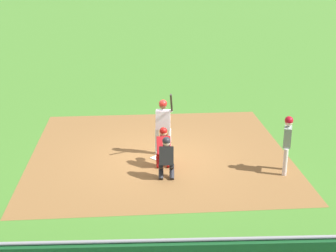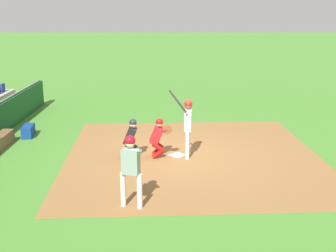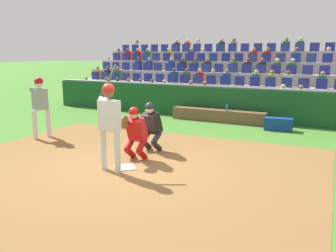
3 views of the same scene
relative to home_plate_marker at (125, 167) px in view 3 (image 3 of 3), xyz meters
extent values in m
plane|color=#447D2B|center=(0.00, 0.00, -0.02)|extent=(160.00, 160.00, 0.00)
cube|color=brown|center=(0.00, 0.50, -0.01)|extent=(8.78, 8.50, 0.01)
cube|color=white|center=(0.00, 0.00, 0.00)|extent=(0.62, 0.62, 0.02)
cylinder|color=silver|center=(-0.07, 0.35, 0.43)|extent=(0.14, 0.14, 0.90)
cylinder|color=silver|center=(0.33, 0.30, 0.43)|extent=(0.14, 0.14, 0.90)
cube|color=silver|center=(0.13, 0.32, 1.20)|extent=(0.48, 0.27, 0.64)
sphere|color=brown|center=(0.13, 0.32, 1.68)|extent=(0.23, 0.23, 0.23)
sphere|color=red|center=(0.13, 0.32, 1.74)|extent=(0.26, 0.26, 0.26)
cylinder|color=silver|center=(0.18, 0.29, 1.51)|extent=(0.50, 0.19, 0.14)
cylinder|color=silver|center=(0.37, 0.27, 1.51)|extent=(0.18, 0.16, 0.13)
cylinder|color=#292822|center=(0.39, -0.02, 1.87)|extent=(0.13, 0.57, 0.72)
sphere|color=black|center=(0.42, 0.24, 1.53)|extent=(0.06, 0.06, 0.06)
cylinder|color=#AE120F|center=(-0.04, -0.65, 0.14)|extent=(0.16, 0.39, 0.34)
cylinder|color=#AE120F|center=(-0.04, -0.65, 0.36)|extent=(0.16, 0.39, 0.33)
cylinder|color=#AE120F|center=(0.28, -0.64, 0.14)|extent=(0.16, 0.39, 0.34)
cylinder|color=#AE120F|center=(0.28, -0.64, 0.36)|extent=(0.16, 0.39, 0.33)
cube|color=red|center=(0.12, -0.69, 0.72)|extent=(0.44, 0.45, 0.60)
cube|color=#AE120F|center=(0.11, -0.57, 0.72)|extent=(0.39, 0.24, 0.45)
sphere|color=tan|center=(0.12, -0.58, 1.08)|extent=(0.22, 0.22, 0.22)
cube|color=black|center=(0.12, -0.58, 1.08)|extent=(0.20, 0.12, 0.20)
sphere|color=#AE120F|center=(0.12, -0.58, 1.14)|extent=(0.24, 0.24, 0.24)
cylinder|color=brown|center=(0.22, -0.34, 0.93)|extent=(0.08, 0.30, 0.30)
cylinder|color=red|center=(0.26, -0.52, 0.86)|extent=(0.17, 0.40, 0.22)
cylinder|color=#26272D|center=(0.02, -1.47, 0.14)|extent=(0.16, 0.39, 0.34)
cylinder|color=#26272D|center=(0.02, -1.47, 0.36)|extent=(0.16, 0.39, 0.33)
cylinder|color=#26272D|center=(0.34, -1.48, 0.14)|extent=(0.16, 0.39, 0.34)
cylinder|color=#26272D|center=(0.34, -1.48, 0.36)|extent=(0.16, 0.39, 0.33)
cube|color=black|center=(0.18, -1.52, 0.72)|extent=(0.44, 0.45, 0.60)
cube|color=#26272D|center=(0.18, -1.40, 0.72)|extent=(0.39, 0.24, 0.45)
sphere|color=beige|center=(0.18, -1.42, 1.08)|extent=(0.22, 0.22, 0.22)
cube|color=black|center=(0.18, -1.42, 1.08)|extent=(0.20, 0.12, 0.20)
sphere|color=#26272D|center=(0.18, -1.42, 1.14)|extent=(0.24, 0.24, 0.24)
cube|color=#154A22|center=(0.00, -6.63, 0.58)|extent=(15.99, 0.24, 1.19)
cylinder|color=gray|center=(0.00, -6.63, 1.21)|extent=(15.99, 0.07, 0.07)
cube|color=brown|center=(0.02, -6.08, 0.20)|extent=(3.53, 0.40, 0.44)
cylinder|color=blue|center=(-0.34, -5.98, 0.55)|extent=(0.07, 0.07, 0.25)
cube|color=navy|center=(-2.26, -5.54, 0.19)|extent=(0.92, 0.46, 0.41)
cylinder|color=silver|center=(3.72, -1.42, 0.41)|extent=(0.16, 0.16, 0.86)
cylinder|color=silver|center=(3.85, -1.01, 0.41)|extent=(0.16, 0.16, 0.86)
cube|color=gray|center=(3.78, -1.22, 1.14)|extent=(0.33, 0.45, 0.61)
sphere|color=beige|center=(3.78, -1.22, 1.60)|extent=(0.22, 0.22, 0.22)
sphere|color=#B60F1F|center=(3.78, -1.22, 1.66)|extent=(0.25, 0.25, 0.25)
cylinder|color=gray|center=(3.82, -1.18, 1.43)|extent=(0.26, 0.44, 0.14)
cylinder|color=gray|center=(3.87, -1.02, 1.43)|extent=(0.17, 0.17, 0.13)
cube|color=#A69B9A|center=(0.00, -8.94, 0.24)|extent=(18.94, 1.04, 0.51)
cube|color=navy|center=(-3.13, -8.78, 0.71)|extent=(0.44, 0.10, 0.42)
cube|color=navy|center=(-2.43, -8.78, 0.71)|extent=(0.44, 0.10, 0.42)
cube|color=gold|center=(-2.43, -9.04, 0.76)|extent=(0.32, 0.22, 0.52)
sphere|color=#A77A56|center=(-2.43, -9.04, 1.12)|extent=(0.19, 0.19, 0.19)
cube|color=navy|center=(-1.74, -8.78, 0.71)|extent=(0.44, 0.10, 0.42)
cube|color=silver|center=(-1.74, -9.04, 0.76)|extent=(0.32, 0.22, 0.52)
sphere|color=beige|center=(-1.74, -9.04, 1.12)|extent=(0.19, 0.19, 0.19)
cube|color=navy|center=(-1.04, -8.78, 0.71)|extent=(0.44, 0.10, 0.42)
cube|color=navy|center=(-0.35, -8.78, 0.71)|extent=(0.44, 0.10, 0.42)
cube|color=navy|center=(0.35, -8.78, 0.71)|extent=(0.44, 0.10, 0.42)
cube|color=navy|center=(1.04, -8.78, 0.71)|extent=(0.44, 0.10, 0.42)
cube|color=navy|center=(1.74, -8.78, 0.71)|extent=(0.44, 0.10, 0.42)
cube|color=#25272B|center=(1.74, -9.04, 0.76)|extent=(0.32, 0.22, 0.52)
sphere|color=#AB7754|center=(1.74, -9.04, 1.12)|extent=(0.19, 0.19, 0.19)
cube|color=navy|center=(2.43, -8.78, 0.71)|extent=(0.44, 0.10, 0.42)
cube|color=red|center=(2.43, -9.04, 0.76)|extent=(0.32, 0.22, 0.52)
sphere|color=#A8785C|center=(2.43, -9.04, 1.12)|extent=(0.19, 0.19, 0.19)
cube|color=navy|center=(3.13, -8.78, 0.71)|extent=(0.44, 0.10, 0.42)
cube|color=navy|center=(3.82, -8.78, 0.71)|extent=(0.44, 0.10, 0.42)
cube|color=gray|center=(3.82, -9.04, 0.76)|extent=(0.32, 0.22, 0.52)
sphere|color=beige|center=(3.82, -9.04, 1.12)|extent=(0.19, 0.19, 0.19)
cube|color=navy|center=(4.52, -8.78, 0.71)|extent=(0.44, 0.10, 0.42)
cube|color=silver|center=(4.52, -9.04, 0.76)|extent=(0.32, 0.22, 0.52)
sphere|color=brown|center=(4.52, -9.04, 1.12)|extent=(0.19, 0.19, 0.19)
cube|color=navy|center=(5.21, -8.78, 0.71)|extent=(0.44, 0.10, 0.42)
cube|color=white|center=(5.21, -9.04, 0.76)|extent=(0.32, 0.22, 0.52)
sphere|color=brown|center=(5.21, -9.04, 1.12)|extent=(0.19, 0.19, 0.19)
cube|color=navy|center=(5.91, -8.78, 0.71)|extent=(0.44, 0.10, 0.42)
cube|color=#22232C|center=(5.91, -9.04, 0.76)|extent=(0.32, 0.22, 0.52)
sphere|color=#A9795F|center=(5.91, -9.04, 1.12)|extent=(0.19, 0.19, 0.19)
cube|color=navy|center=(6.60, -8.78, 0.71)|extent=(0.44, 0.10, 0.42)
cube|color=#203B93|center=(6.60, -9.04, 0.76)|extent=(0.32, 0.22, 0.52)
sphere|color=brown|center=(6.60, -9.04, 1.12)|extent=(0.19, 0.19, 0.19)
cube|color=navy|center=(7.30, -8.78, 0.71)|extent=(0.44, 0.10, 0.42)
cube|color=#356E36|center=(7.30, -9.04, 0.76)|extent=(0.32, 0.22, 0.52)
sphere|color=#A97B50|center=(7.30, -9.04, 1.12)|extent=(0.19, 0.19, 0.19)
cube|color=navy|center=(7.99, -8.78, 0.71)|extent=(0.44, 0.10, 0.42)
cube|color=navy|center=(8.69, -8.78, 0.71)|extent=(0.44, 0.10, 0.42)
cube|color=navy|center=(8.69, -9.04, 0.76)|extent=(0.32, 0.22, 0.52)
sphere|color=tan|center=(8.69, -9.04, 1.12)|extent=(0.19, 0.19, 0.19)
cube|color=#A69B9A|center=(0.00, -9.98, 0.50)|extent=(18.94, 1.04, 1.02)
cube|color=navy|center=(-3.13, -9.83, 1.22)|extent=(0.44, 0.10, 0.42)
cube|color=#356E3D|center=(-3.13, -10.08, 1.27)|extent=(0.32, 0.22, 0.52)
sphere|color=#AF7C4F|center=(-3.13, -10.08, 1.63)|extent=(0.19, 0.19, 0.19)
cube|color=navy|center=(-2.43, -9.83, 1.22)|extent=(0.44, 0.10, 0.42)
cube|color=navy|center=(-1.74, -9.83, 1.22)|extent=(0.44, 0.10, 0.42)
cube|color=silver|center=(-1.74, -10.08, 1.27)|extent=(0.32, 0.22, 0.52)
sphere|color=brown|center=(-1.74, -10.08, 1.63)|extent=(0.19, 0.19, 0.19)
cube|color=navy|center=(-1.04, -9.83, 1.22)|extent=(0.44, 0.10, 0.42)
cube|color=gold|center=(-1.04, -10.08, 1.27)|extent=(0.32, 0.22, 0.52)
sphere|color=#B1765A|center=(-1.04, -10.08, 1.63)|extent=(0.19, 0.19, 0.19)
cube|color=navy|center=(-0.35, -9.83, 1.22)|extent=(0.44, 0.10, 0.42)
cube|color=#297A3B|center=(-0.35, -10.08, 1.27)|extent=(0.32, 0.22, 0.52)
sphere|color=beige|center=(-0.35, -10.08, 1.63)|extent=(0.19, 0.19, 0.19)
cube|color=navy|center=(0.35, -9.83, 1.22)|extent=(0.44, 0.10, 0.42)
cube|color=navy|center=(1.04, -9.83, 1.22)|extent=(0.44, 0.10, 0.42)
cube|color=navy|center=(1.04, -10.08, 1.27)|extent=(0.32, 0.22, 0.52)
sphere|color=#AC7056|center=(1.04, -10.08, 1.63)|extent=(0.19, 0.19, 0.19)
cube|color=navy|center=(1.74, -9.83, 1.22)|extent=(0.44, 0.10, 0.42)
cube|color=gray|center=(1.74, -10.08, 1.27)|extent=(0.32, 0.22, 0.52)
sphere|color=beige|center=(1.74, -10.08, 1.63)|extent=(0.19, 0.19, 0.19)
cube|color=navy|center=(2.43, -9.83, 1.22)|extent=(0.44, 0.10, 0.42)
cube|color=red|center=(2.43, -10.08, 1.27)|extent=(0.32, 0.22, 0.52)
sphere|color=beige|center=(2.43, -10.08, 1.63)|extent=(0.19, 0.19, 0.19)
cube|color=navy|center=(3.13, -9.83, 1.22)|extent=(0.44, 0.10, 0.42)
cube|color=#2F6D32|center=(3.13, -10.08, 1.27)|extent=(0.32, 0.22, 0.52)
sphere|color=brown|center=(3.13, -10.08, 1.63)|extent=(0.19, 0.19, 0.19)
cube|color=navy|center=(3.82, -9.83, 1.22)|extent=(0.44, 0.10, 0.42)
cube|color=navy|center=(3.82, -10.08, 1.27)|extent=(0.32, 0.22, 0.52)
sphere|color=brown|center=(3.82, -10.08, 1.63)|extent=(0.19, 0.19, 0.19)
cube|color=navy|center=(4.52, -9.83, 1.22)|extent=(0.44, 0.10, 0.42)
cube|color=navy|center=(5.21, -9.83, 1.22)|extent=(0.44, 0.10, 0.42)
cube|color=navy|center=(5.91, -9.83, 1.22)|extent=(0.44, 0.10, 0.42)
cube|color=navy|center=(6.60, -9.83, 1.22)|extent=(0.44, 0.10, 0.42)
cube|color=navy|center=(7.30, -9.83, 1.22)|extent=(0.44, 0.10, 0.42)
cube|color=#337638|center=(7.30, -10.08, 1.27)|extent=(0.32, 0.22, 0.52)
sphere|color=#A97653|center=(7.30, -10.08, 1.63)|extent=(0.19, 0.19, 0.19)
cube|color=navy|center=(7.99, -9.83, 1.22)|extent=(0.44, 0.10, 0.42)
cube|color=#2F212F|center=(7.99, -10.08, 1.27)|extent=(0.32, 0.22, 0.52)
sphere|color=brown|center=(7.99, -10.08, 1.63)|extent=(0.19, 0.19, 0.19)
cube|color=navy|center=(8.69, -9.83, 1.22)|extent=(0.44, 0.10, 0.42)
cube|color=gold|center=(8.69, -10.08, 1.27)|extent=(0.32, 0.22, 0.52)
sphere|color=#AA755C|center=(8.69, -10.08, 1.63)|extent=(0.19, 0.19, 0.19)
cube|color=#A69B9A|center=(0.00, -11.02, 0.75)|extent=(18.94, 1.04, 1.53)
cube|color=navy|center=(-3.13, -10.87, 1.73)|extent=(0.44, 0.10, 0.42)
cube|color=navy|center=(-2.43, -10.87, 1.73)|extent=(0.44, 0.10, 0.42)
cube|color=navy|center=(-1.74, -10.87, 1.73)|extent=(0.44, 0.10, 0.42)
cube|color=#327A3B|center=(-1.74, -11.12, 1.78)|extent=(0.32, 0.22, 0.52)
sphere|color=beige|center=(-1.74, -11.12, 2.14)|extent=(0.19, 0.19, 0.19)
cube|color=navy|center=(-1.04, -10.87, 1.73)|extent=(0.44, 0.10, 0.42)
cube|color=#386D31|center=(-1.04, -11.12, 1.78)|extent=(0.32, 0.22, 0.52)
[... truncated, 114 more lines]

